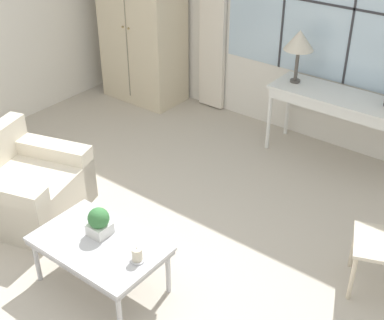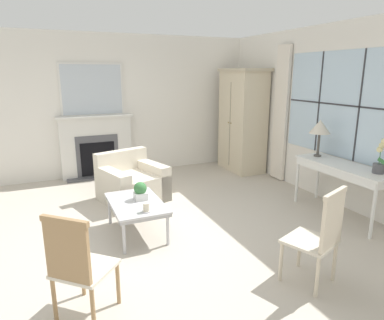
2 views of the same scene
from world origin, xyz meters
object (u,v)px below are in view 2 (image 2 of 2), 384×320
armoire (242,120)px  table_lamp (320,127)px  side_chair_wooden (321,233)px  potted_plant_small (140,191)px  accent_chair_wooden (77,263)px  console_table (344,170)px  coffee_table (136,205)px  pillar_candle (146,208)px  fireplace (96,141)px  armchair_upholstered (132,184)px  potted_orchid (380,160)px

armoire → table_lamp: size_ratio=3.70×
table_lamp → side_chair_wooden: 2.45m
side_chair_wooden → potted_plant_small: bearing=-146.1°
accent_chair_wooden → console_table: bearing=101.8°
table_lamp → coffee_table: size_ratio=0.57×
console_table → potted_plant_small: 2.90m
potted_plant_small → pillar_candle: 0.44m
console_table → accent_chair_wooden: accent_chair_wooden is taller
armoire → console_table: armoire is taller
potted_plant_small → accent_chair_wooden: bearing=-32.5°
fireplace → accent_chair_wooden: size_ratio=2.30×
armoire → accent_chair_wooden: 5.14m
console_table → coffee_table: (-0.61, -2.90, -0.29)m
armchair_upholstered → potted_plant_small: bearing=-8.2°
potted_orchid → coffee_table: bearing=-110.3°
console_table → armchair_upholstered: armchair_upholstered is taller
console_table → side_chair_wooden: side_chair_wooden is taller
armchair_upholstered → side_chair_wooden: (3.06, 1.09, 0.28)m
side_chair_wooden → accent_chair_wooden: bearing=-100.7°
console_table → pillar_candle: (-0.24, -2.87, -0.20)m
potted_orchid → accent_chair_wooden: (0.30, -3.81, -0.41)m
potted_orchid → side_chair_wooden: (0.71, -1.62, -0.39)m
potted_orchid → side_chair_wooden: bearing=-66.3°
table_lamp → coffee_table: 3.03m
console_table → pillar_candle: console_table is taller
potted_plant_small → pillar_candle: (0.43, -0.05, -0.07)m
console_table → coffee_table: console_table is taller
table_lamp → side_chair_wooden: bearing=-41.9°
armchair_upholstered → accent_chair_wooden: (2.64, -1.10, 0.27)m
fireplace → pillar_candle: fireplace is taller
console_table → pillar_candle: bearing=-94.9°
console_table → potted_orchid: bearing=7.9°
armoire → armchair_upholstered: (0.87, -2.62, -0.80)m
armoire → coffee_table: 3.63m
side_chair_wooden → console_table: bearing=127.6°
coffee_table → accent_chair_wooden: bearing=-31.3°
potted_orchid → potted_plant_small: (-1.16, -2.89, -0.39)m
armchair_upholstered → accent_chair_wooden: 2.87m
table_lamp → armchair_upholstered: size_ratio=0.50×
potted_plant_small → armchair_upholstered: bearing=171.8°
fireplace → table_lamp: fireplace is taller
console_table → potted_orchid: potted_orchid is taller
armchair_upholstered → side_chair_wooden: side_chair_wooden is taller
side_chair_wooden → coffee_table: (-1.81, -1.34, -0.16)m
table_lamp → potted_orchid: size_ratio=1.23×
table_lamp → accent_chair_wooden: bearing=-70.5°
fireplace → potted_plant_small: size_ratio=9.52×
console_table → pillar_candle: size_ratio=12.14×
coffee_table → armoire: bearing=126.4°
accent_chair_wooden → pillar_candle: bearing=139.3°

